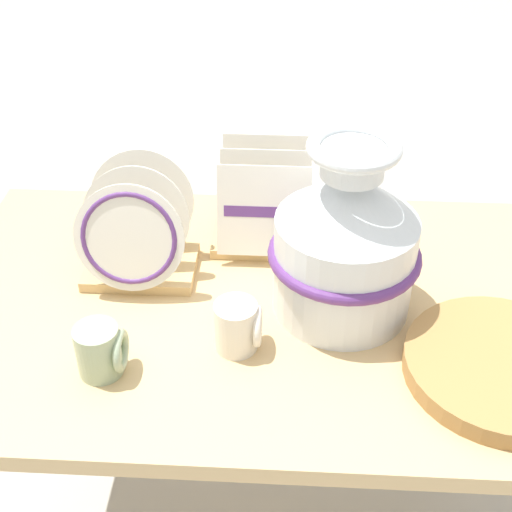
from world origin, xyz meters
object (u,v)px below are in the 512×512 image
at_px(dish_rack_square_plates, 265,215).
at_px(dish_rack_round_plates, 137,240).
at_px(wicker_charger_stack, 501,367).
at_px(mug_sage_glaze, 101,350).
at_px(mug_cream_glaze, 239,326).
at_px(ceramic_vase, 346,242).

bearing_deg(dish_rack_square_plates, dish_rack_round_plates, -151.40).
bearing_deg(wicker_charger_stack, mug_sage_glaze, -177.55).
xyz_separation_m(mug_cream_glaze, mug_sage_glaze, (-0.23, -0.07, 0.00)).
bearing_deg(mug_cream_glaze, mug_sage_glaze, -162.19).
xyz_separation_m(dish_rack_round_plates, mug_sage_glaze, (-0.01, -0.27, -0.04)).
bearing_deg(dish_rack_square_plates, wicker_charger_stack, -41.73).
bearing_deg(mug_cream_glaze, dish_rack_round_plates, 137.30).
xyz_separation_m(dish_rack_round_plates, mug_cream_glaze, (0.21, -0.20, -0.04)).
relative_size(dish_rack_round_plates, mug_cream_glaze, 2.42).
xyz_separation_m(dish_rack_square_plates, mug_sage_glaze, (-0.26, -0.40, -0.02)).
bearing_deg(ceramic_vase, dish_rack_round_plates, 168.90).
distance_m(dish_rack_square_plates, mug_cream_glaze, 0.33).
relative_size(wicker_charger_stack, mug_sage_glaze, 3.49).
distance_m(dish_rack_round_plates, mug_sage_glaze, 0.27).
distance_m(ceramic_vase, dish_rack_round_plates, 0.41).
distance_m(ceramic_vase, wicker_charger_stack, 0.34).
xyz_separation_m(wicker_charger_stack, mug_cream_glaze, (-0.45, 0.04, 0.03)).
bearing_deg(ceramic_vase, mug_cream_glaze, -147.23).
bearing_deg(mug_sage_glaze, ceramic_vase, 24.99).
xyz_separation_m(ceramic_vase, dish_rack_round_plates, (-0.40, 0.08, -0.07)).
height_order(dish_rack_round_plates, mug_sage_glaze, dish_rack_round_plates).
relative_size(dish_rack_round_plates, dish_rack_square_plates, 1.04).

